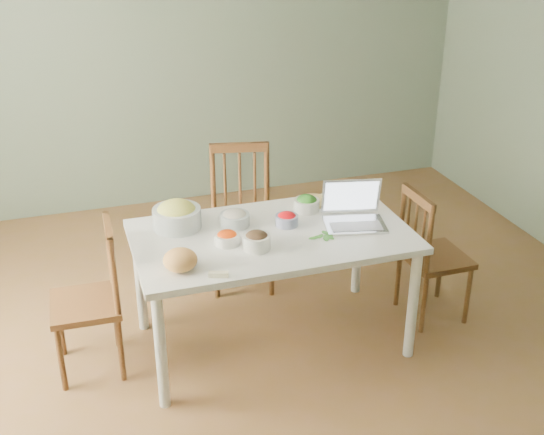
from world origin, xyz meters
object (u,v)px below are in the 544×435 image
object	(u,v)px
chair_right	(436,254)
bowl_squash	(177,215)
chair_left	(85,301)
laptop	(356,207)
bread_boule	(180,260)
dining_table	(272,289)
chair_far	(242,220)

from	to	relation	value
chair_right	bowl_squash	world-z (taller)	bowl_squash
chair_left	bowl_squash	size ratio (longest dim) A/B	3.20
bowl_squash	chair_right	bearing A→B (deg)	-9.57
chair_right	laptop	world-z (taller)	laptop
chair_left	laptop	distance (m)	1.62
bread_boule	chair_right	bearing A→B (deg)	7.89
dining_table	chair_left	xyz separation A→B (m)	(-1.07, 0.08, 0.08)
chair_right	laptop	distance (m)	0.72
chair_far	dining_table	bearing A→B (deg)	-79.13
dining_table	chair_right	distance (m)	1.08
chair_far	laptop	world-z (taller)	laptop
chair_right	bowl_squash	bearing A→B (deg)	79.38
bowl_squash	dining_table	bearing A→B (deg)	-25.73
dining_table	chair_far	size ratio (longest dim) A/B	1.62
chair_far	laptop	bearing A→B (deg)	-46.55
chair_right	bread_boule	distance (m)	1.70
bowl_squash	bread_boule	bearing A→B (deg)	-98.84
chair_left	bread_boule	bearing A→B (deg)	57.81
laptop	dining_table	bearing A→B (deg)	-174.23
bread_boule	bowl_squash	world-z (taller)	bowl_squash
bread_boule	dining_table	bearing A→B (deg)	23.74
chair_far	bowl_squash	world-z (taller)	chair_far
dining_table	chair_left	world-z (taller)	chair_left
bowl_squash	laptop	distance (m)	1.03
chair_far	bread_boule	size ratio (longest dim) A/B	5.47
dining_table	laptop	bearing A→B (deg)	-6.74
bread_boule	bowl_squash	distance (m)	0.50
dining_table	chair_left	bearing A→B (deg)	175.88
chair_far	bowl_squash	xyz separation A→B (m)	(-0.52, -0.48, 0.33)
dining_table	bowl_squash	distance (m)	0.71
dining_table	chair_right	bearing A→B (deg)	-1.32
chair_left	chair_right	world-z (taller)	chair_left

